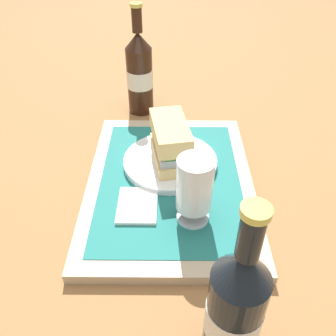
% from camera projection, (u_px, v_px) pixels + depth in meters
% --- Properties ---
extents(ground_plane, '(3.00, 3.00, 0.00)m').
position_uv_depth(ground_plane, '(168.00, 188.00, 0.72)').
color(ground_plane, olive).
extents(tray, '(0.44, 0.32, 0.02)m').
position_uv_depth(tray, '(168.00, 184.00, 0.71)').
color(tray, tan).
rests_on(tray, ground_plane).
extents(placemat, '(0.38, 0.27, 0.00)m').
position_uv_depth(placemat, '(168.00, 180.00, 0.71)').
color(placemat, '#1E6B66').
rests_on(placemat, tray).
extents(plate, '(0.19, 0.19, 0.01)m').
position_uv_depth(plate, '(166.00, 162.00, 0.74)').
color(plate, white).
rests_on(plate, placemat).
extents(sandwich, '(0.14, 0.09, 0.08)m').
position_uv_depth(sandwich, '(166.00, 142.00, 0.70)').
color(sandwich, tan).
rests_on(sandwich, plate).
extents(beer_glass, '(0.06, 0.06, 0.12)m').
position_uv_depth(beer_glass, '(192.00, 188.00, 0.58)').
color(beer_glass, silver).
rests_on(beer_glass, placemat).
extents(napkin_folded, '(0.09, 0.07, 0.01)m').
position_uv_depth(napkin_folded, '(135.00, 205.00, 0.65)').
color(napkin_folded, white).
rests_on(napkin_folded, placemat).
extents(beer_bottle, '(0.07, 0.07, 0.27)m').
position_uv_depth(beer_bottle, '(231.00, 310.00, 0.40)').
color(beer_bottle, black).
rests_on(beer_bottle, ground_plane).
extents(second_bottle, '(0.07, 0.07, 0.27)m').
position_uv_depth(second_bottle, '(138.00, 73.00, 0.89)').
color(second_bottle, black).
rests_on(second_bottle, ground_plane).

